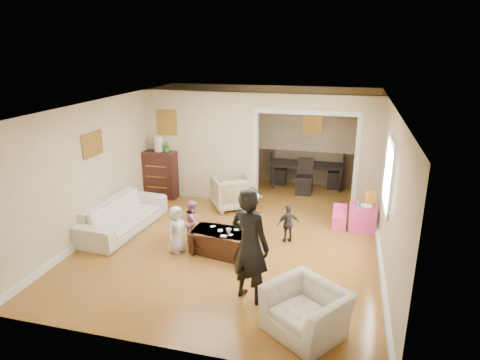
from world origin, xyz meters
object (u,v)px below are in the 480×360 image
(armchair_front, at_px, (306,311))
(child_toddler, at_px, (288,224))
(sofa, at_px, (123,215))
(coffee_table, at_px, (224,242))
(table_lamp, at_px, (159,144))
(coffee_cup, at_px, (229,231))
(armchair_back, at_px, (231,192))
(child_kneel_b, at_px, (193,222))
(child_kneel_a, at_px, (177,229))
(play_table, at_px, (362,217))
(dresser, at_px, (161,174))
(adult_person, at_px, (250,245))
(dining_table, at_px, (307,174))
(cyan_cup, at_px, (358,204))

(armchair_front, height_order, child_toddler, child_toddler)
(sofa, height_order, coffee_table, sofa)
(table_lamp, bearing_deg, coffee_cup, -45.70)
(armchair_back, height_order, child_kneel_b, child_kneel_b)
(child_kneel_a, distance_m, child_toddler, 2.10)
(play_table, distance_m, child_kneel_a, 3.79)
(table_lamp, bearing_deg, armchair_back, -9.02)
(armchair_front, xyz_separation_m, child_toddler, (-0.61, 2.57, 0.06))
(play_table, bearing_deg, dresser, 171.14)
(play_table, bearing_deg, child_toddler, -144.27)
(adult_person, bearing_deg, child_kneel_b, -23.33)
(play_table, bearing_deg, child_kneel_b, -155.27)
(child_kneel_a, xyz_separation_m, child_toddler, (1.90, 0.90, -0.07))
(armchair_back, xyz_separation_m, table_lamp, (-1.89, 0.30, 0.96))
(armchair_back, height_order, dining_table, armchair_back)
(child_kneel_a, relative_size, child_toddler, 1.18)
(coffee_table, bearing_deg, adult_person, -58.59)
(play_table, bearing_deg, child_kneel_a, -150.02)
(sofa, height_order, dresser, dresser)
(armchair_front, relative_size, table_lamp, 2.70)
(coffee_cup, bearing_deg, play_table, 37.58)
(dresser, bearing_deg, dining_table, 26.83)
(table_lamp, relative_size, play_table, 0.69)
(armchair_front, xyz_separation_m, coffee_cup, (-1.56, 1.77, 0.16))
(adult_person, bearing_deg, child_kneel_a, -11.05)
(armchair_front, distance_m, dresser, 5.91)
(cyan_cup, xyz_separation_m, child_kneel_b, (-3.03, -1.39, -0.12))
(armchair_front, bearing_deg, adult_person, -176.10)
(coffee_table, distance_m, child_kneel_b, 0.79)
(table_lamp, bearing_deg, sofa, -87.35)
(table_lamp, distance_m, play_table, 4.98)
(sofa, distance_m, dresser, 2.05)
(armchair_front, distance_m, coffee_table, 2.47)
(dresser, bearing_deg, child_kneel_a, -59.94)
(adult_person, bearing_deg, cyan_cup, -94.42)
(sofa, distance_m, child_toddler, 3.35)
(armchair_front, xyz_separation_m, child_kneel_b, (-2.36, 2.12, 0.10))
(armchair_front, relative_size, cyan_cup, 12.15)
(dresser, xyz_separation_m, cyan_cup, (4.70, -0.80, -0.04))
(dining_table, bearing_deg, sofa, -134.84)
(armchair_back, bearing_deg, coffee_cup, 72.43)
(child_toddler, bearing_deg, child_kneel_a, -3.94)
(table_lamp, relative_size, adult_person, 0.20)
(play_table, xyz_separation_m, child_toddler, (-1.38, -0.99, 0.12))
(coffee_table, xyz_separation_m, cyan_cup, (2.33, 1.69, 0.32))
(sofa, relative_size, child_kneel_b, 2.59)
(dining_table, relative_size, child_kneel_a, 2.15)
(coffee_cup, relative_size, child_kneel_a, 0.11)
(cyan_cup, bearing_deg, adult_person, -117.81)
(child_toddler, bearing_deg, adult_person, 52.78)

